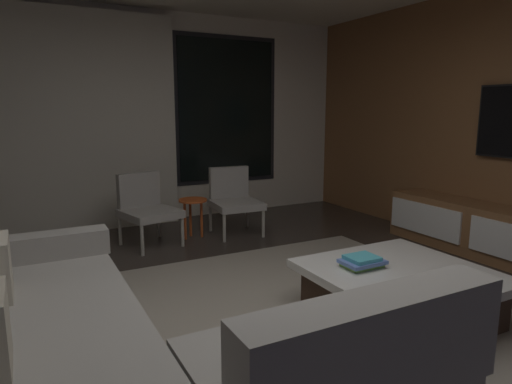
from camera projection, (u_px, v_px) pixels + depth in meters
floor at (275, 349)px, 2.79m from camera, size 9.20×9.20×0.00m
back_wall_with_window at (127, 119)px, 5.67m from camera, size 6.60×0.30×2.70m
area_rug at (330, 342)px, 2.86m from camera, size 3.20×3.80×0.01m
sectional_couch at (117, 362)px, 2.13m from camera, size 1.98×2.50×0.82m
coffee_table at (400, 293)px, 3.17m from camera, size 1.16×1.16×0.36m
book_stack_on_coffee_table at (362, 262)px, 3.19m from camera, size 0.30×0.21×0.08m
accent_chair_near_window at (233, 197)px, 5.36m from camera, size 0.58×0.60×0.78m
accent_chair_by_curtain at (146, 205)px, 4.89m from camera, size 0.66×0.68×0.78m
side_stool at (193, 206)px, 5.13m from camera, size 0.32×0.32×0.46m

